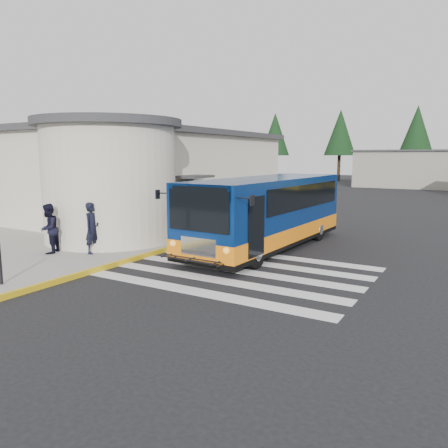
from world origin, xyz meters
The scene contains 9 objects.
ground centered at (0.00, 0.00, 0.00)m, with size 140.00×140.00×0.00m, color black.
sidewalk centered at (-9.00, 4.00, 0.07)m, with size 10.00×34.00×0.15m, color gray.
curb_strip centered at (-4.05, 4.00, 0.08)m, with size 0.12×34.00×0.16m, color gold.
station_building centered at (-10.84, 6.91, 2.57)m, with size 12.70×18.70×4.80m.
crosswalk centered at (-0.50, -0.80, 0.01)m, with size 8.00×5.35×0.01m.
transit_bus centered at (-1.09, 2.72, 1.30)m, with size 3.50×9.69×2.71m.
pedestrian_a centered at (-5.64, -1.79, 1.05)m, with size 0.65×0.43×1.79m, color black.
pedestrian_b centered at (-6.96, -2.56, 1.02)m, with size 0.85×0.66×1.74m, color black.
bollard centered at (-4.89, -5.69, 0.71)m, with size 0.09×0.09×1.11m, color black.
Camera 1 is at (5.94, -12.31, 3.53)m, focal length 35.00 mm.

